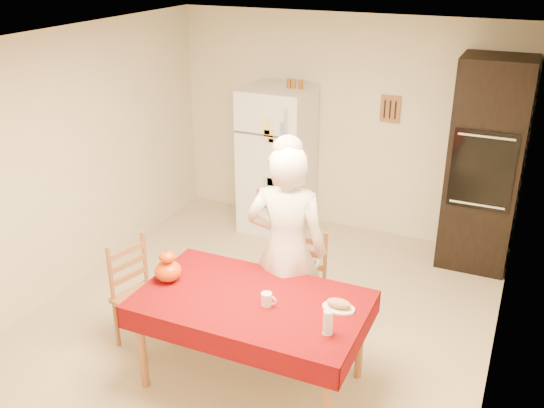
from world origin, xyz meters
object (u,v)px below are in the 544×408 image
Objects in this scene: chair_far at (300,279)px; seated_woman at (287,251)px; oven_cabinet at (485,166)px; coffee_mug at (267,299)px; dining_table at (252,307)px; wine_glass at (328,322)px; chair_left at (138,290)px; pumpkin_lower at (168,271)px; bread_plate at (339,308)px; refrigerator at (277,160)px.

seated_woman reaches higher than chair_far.
oven_cabinet is 22.00× the size of coffee_mug.
wine_glass reaches higher than dining_table.
seated_woman is at bearing -53.95° from chair_left.
dining_table is at bearing 1.68° from pumpkin_lower.
chair_left is 1.76m from bread_plate.
coffee_mug is at bearing -0.84° from pumpkin_lower.
oven_cabinet is 1.29× the size of dining_table.
oven_cabinet is at bearing 64.23° from dining_table.
wine_glass is (1.37, -0.16, 0.01)m from pumpkin_lower.
oven_cabinet is at bearing 53.59° from pumpkin_lower.
dining_table is at bearing -80.24° from chair_left.
pumpkin_lower is (0.40, -0.12, 0.33)m from chair_left.
seated_woman reaches higher than pumpkin_lower.
bread_plate is at bearing 94.35° from wine_glass.
chair_left is (-1.11, 0.09, -0.18)m from dining_table.
dining_table is at bearing 166.42° from coffee_mug.
chair_far is 1.20m from wine_glass.
bread_plate reaches higher than dining_table.
oven_cabinet is 2.36m from chair_far.
chair_far is 3.96× the size of bread_plate.
seated_woman is 7.57× the size of bread_plate.
seated_woman is 18.16× the size of coffee_mug.
bread_plate is at bearing 6.39° from pumpkin_lower.
oven_cabinet is 2.32× the size of chair_left.
refrigerator reaches higher than wine_glass.
refrigerator is 2.29m from oven_cabinet.
seated_woman is (1.16, 0.45, 0.40)m from chair_left.
dining_table is 0.73m from pumpkin_lower.
coffee_mug reaches higher than bread_plate.
oven_cabinet is 1.21× the size of seated_woman.
chair_far is at bearing -44.12° from chair_left.
refrigerator is at bearing 122.04° from bread_plate.
seated_woman is 8.56× the size of pumpkin_lower.
oven_cabinet reaches higher than dining_table.
chair_far is (1.04, -1.87, -0.34)m from refrigerator.
oven_cabinet is 2.32× the size of chair_far.
coffee_mug is (0.06, -0.84, 0.30)m from chair_far.
seated_woman is at bearing 144.28° from bread_plate.
refrigerator reaches higher than chair_left.
dining_table is at bearing 164.67° from wine_glass.
chair_far is 0.52× the size of seated_woman.
wine_glass is (0.58, -0.99, 0.34)m from chair_far.
oven_cabinet is 3.42m from pumpkin_lower.
seated_woman is 0.95m from wine_glass.
refrigerator is 17.00× the size of coffee_mug.
pumpkin_lower is 0.88× the size of bread_plate.
refrigerator reaches higher than bread_plate.
wine_glass reaches higher than coffee_mug.
refrigerator is at bearing 112.08° from coffee_mug.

